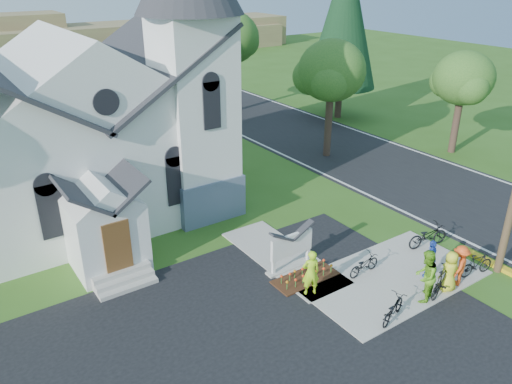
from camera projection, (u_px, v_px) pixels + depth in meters
ground at (373, 298)px, 17.78m from camera, size 120.00×120.00×0.00m
road at (314, 138)px, 34.18m from camera, size 8.00×90.00×0.02m
sidewalk at (391, 278)px, 18.92m from camera, size 7.00×4.00×0.05m
church at (90, 103)px, 22.17m from camera, size 12.35×12.00×13.00m
church_sign at (292, 245)px, 19.15m from camera, size 2.20×0.40×1.70m
flower_bed at (305, 278)px, 18.88m from camera, size 2.60×1.10×0.07m
tree_road_near at (332, 71)px, 29.01m from camera, size 4.00×4.00×7.05m
tree_road_mid at (230, 38)px, 38.04m from camera, size 4.40×4.40×7.80m
tree_road_far at (464, 79)px, 29.84m from camera, size 3.60×3.60×6.30m
conifer at (344, 18)px, 35.95m from camera, size 5.20×5.20×12.40m
distant_hills at (53, 43)px, 60.92m from camera, size 61.00×10.00×5.60m
cyclist_0 at (311, 273)px, 17.62m from camera, size 0.75×0.62×1.76m
bike_0 at (393, 309)px, 16.50m from camera, size 1.66×1.03×0.82m
cyclist_1 at (425, 276)px, 17.25m from camera, size 1.17×1.05×1.96m
bike_1 at (442, 281)px, 17.77m from camera, size 1.85×0.95×1.07m
cyclist_2 at (431, 259)px, 18.65m from camera, size 0.98×0.67×1.55m
bike_2 at (364, 265)px, 18.97m from camera, size 1.56×0.62×0.80m
cyclist_3 at (460, 265)px, 18.19m from camera, size 1.17×0.93×1.59m
bike_3 at (477, 264)px, 18.86m from camera, size 1.60×0.72×0.93m
cyclist_4 at (450, 271)px, 17.84m from camera, size 0.89×0.71×1.58m
bike_4 at (428, 236)px, 20.79m from camera, size 2.00×1.03×1.00m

